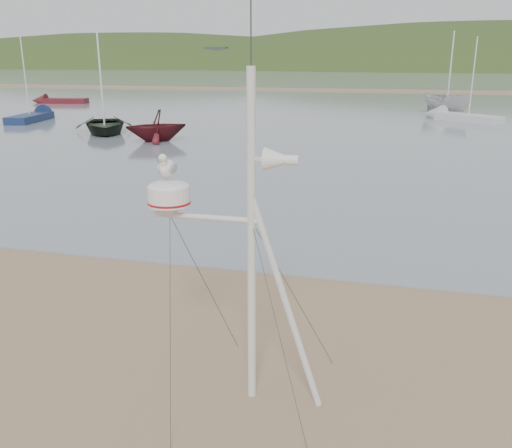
% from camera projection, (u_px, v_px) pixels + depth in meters
% --- Properties ---
extents(ground, '(560.00, 560.00, 0.00)m').
position_uv_depth(ground, '(80.00, 359.00, 8.26)').
color(ground, '#86674D').
rests_on(ground, ground).
extents(water, '(560.00, 256.00, 0.04)m').
position_uv_depth(water, '(380.00, 76.00, 130.47)').
color(water, slate).
rests_on(water, ground).
extents(sandbar, '(560.00, 7.00, 0.07)m').
position_uv_depth(sandbar, '(364.00, 91.00, 73.05)').
color(sandbar, '#86674D').
rests_on(sandbar, water).
extents(hill_ridge, '(620.00, 180.00, 80.00)m').
position_uv_depth(hill_ridge, '(430.00, 117.00, 227.30)').
color(hill_ridge, '#273A17').
rests_on(hill_ridge, ground).
extents(far_cottages, '(294.40, 6.30, 8.00)m').
position_uv_depth(far_cottages, '(396.00, 58.00, 187.85)').
color(far_cottages, beige).
rests_on(far_cottages, ground).
extents(mast_rig, '(2.32, 2.48, 5.25)m').
position_uv_depth(mast_rig, '(246.00, 312.00, 6.99)').
color(mast_rig, silver).
rests_on(mast_rig, ground).
extents(boat_dark, '(3.52, 2.61, 4.87)m').
position_uv_depth(boat_dark, '(102.00, 92.00, 31.69)').
color(boat_dark, black).
rests_on(boat_dark, water).
extents(boat_red, '(2.98, 3.25, 3.22)m').
position_uv_depth(boat_red, '(155.00, 111.00, 28.90)').
color(boat_red, '#501218').
rests_on(boat_red, water).
extents(boat_white, '(2.41, 2.41, 4.48)m').
position_uv_depth(boat_white, '(449.00, 85.00, 42.71)').
color(boat_white, silver).
rests_on(boat_white, water).
extents(sailboat_blue_near, '(2.60, 6.36, 6.18)m').
position_uv_depth(sailboat_blue_near, '(40.00, 115.00, 39.75)').
color(sailboat_blue_near, '#15244C').
rests_on(sailboat_blue_near, ground).
extents(dinghy_red_far, '(5.74, 2.31, 1.36)m').
position_uv_depth(dinghy_red_far, '(53.00, 101.00, 53.40)').
color(dinghy_red_far, '#501218').
rests_on(dinghy_red_far, ground).
extents(sailboat_white_near, '(5.70, 5.21, 6.21)m').
position_uv_depth(sailboat_white_near, '(450.00, 116.00, 39.45)').
color(sailboat_white_near, silver).
rests_on(sailboat_white_near, ground).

